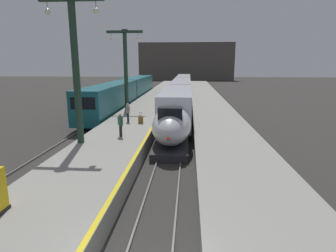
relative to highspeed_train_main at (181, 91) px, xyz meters
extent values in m
cube|color=gray|center=(-4.05, -12.94, -1.43)|extent=(4.80, 110.00, 1.05)
cube|color=gray|center=(4.05, -12.94, -1.43)|extent=(4.80, 110.00, 1.05)
cube|color=yellow|center=(-1.77, -12.94, -0.91)|extent=(0.20, 107.80, 0.01)
cube|color=slate|center=(-0.75, -10.19, -1.90)|extent=(0.08, 110.00, 0.12)
cube|color=slate|center=(0.75, -10.19, -1.90)|extent=(0.08, 110.00, 0.12)
cube|color=slate|center=(-8.85, -10.19, -1.90)|extent=(0.08, 110.00, 0.12)
cube|color=slate|center=(-7.35, -10.19, -1.90)|extent=(0.08, 110.00, 0.12)
ellipsoid|color=silver|center=(0.00, -24.32, -0.13)|extent=(2.78, 6.41, 2.56)
cube|color=#28282D|center=(0.00, -24.64, -1.68)|extent=(2.46, 5.45, 0.55)
cube|color=black|center=(0.00, -25.76, 0.94)|extent=(1.59, 1.00, 0.90)
sphere|color=#F24C4C|center=(0.00, -27.45, -0.28)|extent=(0.28, 0.28, 0.28)
cube|color=silver|center=(0.00, -15.40, 0.12)|extent=(2.90, 14.00, 3.05)
cube|color=black|center=(-1.42, -15.40, 0.67)|extent=(0.04, 11.90, 0.80)
cube|color=black|center=(1.42, -15.40, 0.67)|extent=(0.04, 11.90, 0.80)
cube|color=silver|center=(0.00, -15.40, -1.16)|extent=(2.92, 13.30, 0.24)
cube|color=black|center=(0.00, -19.88, -1.68)|extent=(2.03, 2.20, 0.56)
cube|color=black|center=(0.00, -10.92, -1.68)|extent=(2.03, 2.20, 0.56)
cube|color=silver|center=(0.00, 1.20, 0.12)|extent=(2.90, 18.00, 3.05)
cube|color=black|center=(-1.42, 1.20, 0.67)|extent=(0.04, 15.84, 0.80)
cube|color=black|center=(1.42, 1.20, 0.67)|extent=(0.04, 15.84, 0.80)
cube|color=black|center=(0.00, -4.92, -1.68)|extent=(2.03, 2.20, 0.56)
cube|color=black|center=(0.00, 7.32, -1.68)|extent=(2.03, 2.20, 0.56)
cube|color=silver|center=(0.00, 19.80, 0.12)|extent=(2.90, 18.00, 3.05)
cube|color=black|center=(-1.42, 19.80, 0.67)|extent=(0.04, 15.84, 0.80)
cube|color=black|center=(1.42, 19.80, 0.67)|extent=(0.04, 15.84, 0.80)
cube|color=black|center=(0.00, 13.68, -1.68)|extent=(2.03, 2.20, 0.56)
cube|color=black|center=(0.00, 25.92, -1.68)|extent=(2.03, 2.20, 0.56)
cube|color=#145660|center=(-8.10, -11.25, 0.19)|extent=(2.85, 18.00, 3.30)
cube|color=black|center=(-8.10, -20.21, 0.79)|extent=(2.28, 0.08, 1.10)
cube|color=black|center=(-9.49, -11.25, 0.69)|extent=(0.04, 15.30, 0.90)
cube|color=black|center=(-6.71, -11.25, 0.69)|extent=(0.04, 15.30, 0.90)
cube|color=black|center=(-8.10, -17.01, -1.70)|extent=(2.00, 2.00, 0.52)
cube|color=black|center=(-8.10, -5.49, -1.70)|extent=(2.00, 2.00, 0.52)
cube|color=#145660|center=(-8.10, 7.35, 0.19)|extent=(2.85, 18.00, 3.30)
cylinder|color=#1E3828|center=(-5.90, -26.59, 3.66)|extent=(0.44, 0.44, 9.14)
cylinder|color=#1E3828|center=(-7.40, -26.59, 7.63)|extent=(0.03, 0.03, 0.60)
sphere|color=#EFEACC|center=(-7.40, -26.59, 7.28)|extent=(0.36, 0.36, 0.36)
cylinder|color=#1E3828|center=(-4.40, -26.59, 7.63)|extent=(0.03, 0.03, 0.60)
sphere|color=#EFEACC|center=(-4.40, -26.59, 7.28)|extent=(0.36, 0.36, 0.36)
cylinder|color=#1E3828|center=(-5.90, -12.52, 3.48)|extent=(0.44, 0.44, 8.77)
cylinder|color=#1E3828|center=(-5.90, -12.52, 7.71)|extent=(0.68, 0.68, 0.30)
cube|color=#1E3828|center=(-5.90, -12.52, 7.61)|extent=(4.00, 0.24, 0.28)
cylinder|color=#1E3828|center=(-7.40, -12.52, 7.26)|extent=(0.03, 0.03, 0.60)
sphere|color=#EFEACC|center=(-7.40, -12.52, 6.91)|extent=(0.36, 0.36, 0.36)
cylinder|color=#1E3828|center=(-4.40, -12.52, 7.26)|extent=(0.03, 0.03, 0.60)
sphere|color=#EFEACC|center=(-4.40, -12.52, 6.91)|extent=(0.36, 0.36, 0.36)
cylinder|color=#23232D|center=(-4.23, -19.76, -0.48)|extent=(0.13, 0.13, 0.85)
cylinder|color=#23232D|center=(-4.13, -19.90, -0.48)|extent=(0.13, 0.13, 0.85)
cube|color=gray|center=(-4.18, -19.83, 0.25)|extent=(0.40, 0.44, 0.62)
cylinder|color=gray|center=(-4.31, -19.63, 0.20)|extent=(0.09, 0.09, 0.58)
cylinder|color=gray|center=(-4.04, -20.03, 0.20)|extent=(0.09, 0.09, 0.58)
sphere|color=tan|center=(-4.18, -19.83, 0.67)|extent=(0.22, 0.22, 0.22)
cylinder|color=#23232D|center=(-3.67, -24.84, -0.48)|extent=(0.13, 0.13, 0.85)
cylinder|color=#23232D|center=(-3.55, -24.96, -0.48)|extent=(0.13, 0.13, 0.85)
cube|color=#336647|center=(-3.61, -24.90, 0.25)|extent=(0.42, 0.43, 0.62)
cylinder|color=#336647|center=(-3.78, -24.73, 0.20)|extent=(0.09, 0.09, 0.58)
cylinder|color=#336647|center=(-3.45, -25.08, 0.20)|extent=(0.09, 0.09, 0.58)
sphere|color=tan|center=(-3.61, -24.90, 0.67)|extent=(0.22, 0.22, 0.22)
cube|color=brown|center=(-2.96, -20.31, -0.61)|extent=(0.40, 0.22, 0.60)
cylinder|color=#262628|center=(-3.06, -20.31, -0.13)|extent=(0.02, 0.02, 0.36)
cylinder|color=#262628|center=(-2.86, -20.31, -0.13)|extent=(0.02, 0.02, 0.36)
cube|color=#262628|center=(-2.96, -20.31, 0.06)|extent=(0.22, 0.03, 0.02)
cube|color=#4C4742|center=(0.00, 64.31, 5.04)|extent=(36.00, 2.00, 14.00)
camera|label=1|loc=(1.20, -43.94, 4.19)|focal=29.80mm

